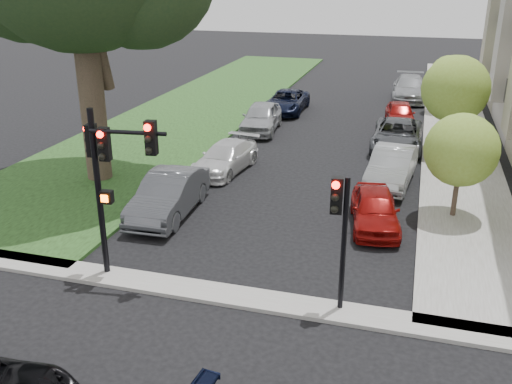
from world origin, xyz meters
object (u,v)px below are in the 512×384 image
(car_parked_1, at_px, (392,167))
(traffic_signal_secondary, at_px, (340,220))
(small_tree_a, at_px, (461,150))
(car_parked_0, at_px, (375,209))
(car_parked_5, at_px, (169,195))
(car_parked_6, at_px, (225,158))
(car_parked_2, at_px, (397,135))
(car_parked_7, at_px, (261,117))
(small_tree_c, at_px, (449,75))
(car_parked_3, at_px, (400,114))
(traffic_signal_main, at_px, (109,165))
(small_tree_b, at_px, (456,89))
(car_parked_4, at_px, (410,88))
(car_parked_8, at_px, (287,101))

(car_parked_1, bearing_deg, traffic_signal_secondary, -89.02)
(small_tree_a, xyz_separation_m, car_parked_0, (-2.70, -1.57, -1.91))
(car_parked_5, relative_size, car_parked_6, 1.08)
(car_parked_2, distance_m, car_parked_7, 7.59)
(small_tree_c, distance_m, car_parked_0, 18.75)
(car_parked_3, distance_m, car_parked_6, 12.63)
(traffic_signal_secondary, xyz_separation_m, car_parked_3, (0.61, 20.25, -1.97))
(traffic_signal_secondary, bearing_deg, car_parked_0, 84.98)
(traffic_signal_main, distance_m, car_parked_3, 21.58)
(small_tree_a, distance_m, car_parked_3, 13.42)
(car_parked_7, bearing_deg, traffic_signal_secondary, -73.20)
(small_tree_a, relative_size, car_parked_1, 0.83)
(car_parked_1, xyz_separation_m, car_parked_6, (-7.23, -0.40, -0.13))
(small_tree_a, bearing_deg, small_tree_b, 90.00)
(car_parked_4, bearing_deg, car_parked_8, -143.30)
(car_parked_2, height_order, car_parked_6, car_parked_2)
(car_parked_4, distance_m, car_parked_8, 9.40)
(traffic_signal_main, distance_m, traffic_signal_secondary, 6.46)
(car_parked_1, bearing_deg, small_tree_c, 85.49)
(car_parked_0, height_order, car_parked_2, car_parked_2)
(traffic_signal_main, bearing_deg, car_parked_4, 75.16)
(car_parked_8, bearing_deg, car_parked_5, -92.12)
(car_parked_1, xyz_separation_m, car_parked_3, (-0.16, 10.06, -0.10))
(small_tree_c, xyz_separation_m, car_parked_0, (-2.70, -18.48, -1.71))
(car_parked_0, bearing_deg, car_parked_2, 79.37)
(small_tree_c, xyz_separation_m, car_parked_6, (-9.65, -14.34, -1.74))
(car_parked_0, bearing_deg, traffic_signal_main, -150.26)
(traffic_signal_main, bearing_deg, car_parked_3, 70.85)
(small_tree_b, relative_size, car_parked_2, 0.92)
(car_parked_3, height_order, car_parked_7, car_parked_7)
(car_parked_4, bearing_deg, car_parked_6, -114.66)
(small_tree_c, relative_size, traffic_signal_secondary, 0.94)
(car_parked_8, bearing_deg, traffic_signal_secondary, -74.10)
(small_tree_c, xyz_separation_m, car_parked_1, (-2.42, -13.94, -1.61))
(traffic_signal_main, height_order, car_parked_6, traffic_signal_main)
(small_tree_c, bearing_deg, car_parked_7, -143.40)
(car_parked_6, relative_size, car_parked_7, 0.95)
(small_tree_c, bearing_deg, small_tree_b, -90.00)
(car_parked_6, bearing_deg, car_parked_3, 62.92)
(small_tree_a, height_order, car_parked_8, small_tree_a)
(car_parked_2, bearing_deg, car_parked_5, -125.35)
(traffic_signal_secondary, distance_m, car_parked_0, 6.00)
(traffic_signal_secondary, height_order, car_parked_7, traffic_signal_secondary)
(traffic_signal_main, height_order, car_parked_7, traffic_signal_main)
(car_parked_0, bearing_deg, small_tree_a, 20.87)
(car_parked_8, bearing_deg, car_parked_0, -67.19)
(traffic_signal_secondary, distance_m, car_parked_6, 11.90)
(small_tree_c, height_order, traffic_signal_secondary, traffic_signal_secondary)
(small_tree_b, bearing_deg, car_parked_1, -115.25)
(car_parked_2, relative_size, car_parked_6, 1.18)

